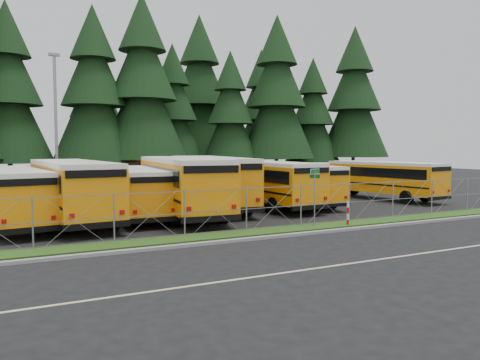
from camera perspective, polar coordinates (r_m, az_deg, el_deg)
name	(u,v)px	position (r m, az deg, el deg)	size (l,w,h in m)	color
ground	(306,221)	(24.55, 8.05, -5.01)	(120.00, 120.00, 0.00)	black
curb	(345,230)	(22.10, 12.65, -5.92)	(50.00, 0.25, 0.12)	gray
grass_verge	(326,226)	(23.19, 10.45, -5.50)	(50.00, 1.40, 0.06)	#204112
road_lane_line	(431,252)	(18.65, 22.30, -8.13)	(50.00, 0.12, 0.01)	beige
chainlink_fence	(318,204)	(23.60, 9.45, -2.94)	(44.00, 0.10, 2.00)	gray
brick_building	(172,154)	(63.13, -8.31, 3.21)	(22.00, 10.00, 6.00)	brown
bus_0	(11,198)	(25.25, -26.18, -1.93)	(2.52, 10.68, 2.80)	orange
bus_1	(71,191)	(25.55, -19.92, -1.32)	(2.82, 11.96, 3.13)	orange
bus_2	(135,193)	(26.35, -12.70, -1.51)	(2.42, 10.26, 2.69)	orange
bus_3	(180,187)	(26.49, -7.27, -0.80)	(2.93, 12.40, 3.25)	orange
bus_4	(209,183)	(29.29, -3.81, -0.34)	(2.91, 12.33, 3.23)	orange
bus_5	(262,184)	(29.98, 2.68, -0.52)	(2.64, 11.20, 2.94)	orange
bus_6	(294,184)	(31.54, 6.65, -0.54)	(2.42, 10.27, 2.69)	orange
bus_east	(380,181)	(36.05, 16.72, -0.06)	(2.49, 10.54, 2.76)	orange
street_sign	(315,185)	(22.73, 9.10, -0.58)	(0.77, 0.51, 2.81)	gray
striped_bollard	(348,214)	(23.49, 13.01, -4.00)	(0.11, 0.11, 1.20)	#B20C0C
light_standard	(56,123)	(34.28, -21.53, 6.52)	(0.70, 0.35, 10.14)	gray
conifer_2	(8,96)	(46.55, -26.44, 9.18)	(7.57, 7.57, 16.73)	black
conifer_3	(94,97)	(45.51, -17.38, 9.60)	(7.61, 7.61, 16.82)	black
conifer_4	(143,91)	(46.17, -11.74, 10.58)	(8.30, 8.30, 18.37)	black
conifer_5	(173,114)	(50.22, -8.19, 7.99)	(6.65, 6.65, 14.71)	black
conifer_6	(230,118)	(49.49, -1.18, 7.62)	(6.29, 6.29, 13.91)	black
conifer_7	(277,99)	(51.30, 4.51, 9.78)	(8.14, 8.14, 18.01)	black
conifer_8	(313,119)	(56.67, 8.84, 7.37)	(6.51, 6.51, 14.41)	black
conifer_9	(354,103)	(58.57, 13.73, 9.09)	(8.27, 8.27, 18.28)	black
conifer_11	(95,111)	(55.64, -17.25, 8.07)	(7.19, 7.19, 15.90)	black
conifer_12	(200,98)	(56.53, -4.94, 9.96)	(8.78, 8.78, 19.43)	black
conifer_13	(261,114)	(59.61, 2.60, 8.05)	(7.28, 7.28, 16.10)	black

